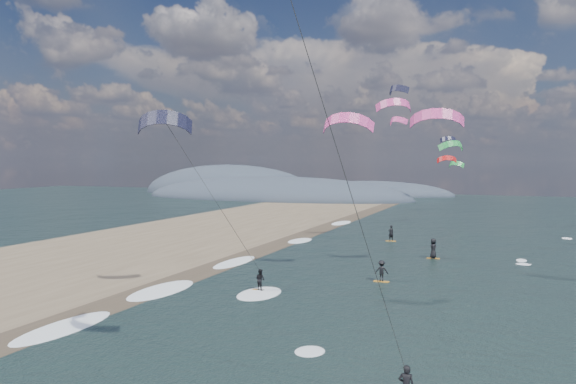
% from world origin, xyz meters
% --- Properties ---
extents(wet_sand_strip, '(3.00, 240.00, 0.00)m').
position_xyz_m(wet_sand_strip, '(-12.00, 10.00, 0.00)').
color(wet_sand_strip, '#382D23').
rests_on(wet_sand_strip, ground).
extents(coastal_hills, '(80.00, 41.00, 15.00)m').
position_xyz_m(coastal_hills, '(-44.84, 107.86, 0.00)').
color(coastal_hills, '#3D4756').
rests_on(coastal_hills, ground).
extents(kitesurfer_near_b, '(6.81, 8.62, 12.40)m').
position_xyz_m(kitesurfer_near_b, '(-7.37, 13.27, 7.41)').
color(kitesurfer_near_b, orange).
rests_on(kitesurfer_near_b, ground).
extents(far_kitesurfers, '(6.74, 20.95, 1.79)m').
position_xyz_m(far_kitesurfers, '(1.95, 31.64, 0.84)').
color(far_kitesurfers, orange).
rests_on(far_kitesurfers, ground).
extents(bg_kite_field, '(14.68, 73.95, 10.55)m').
position_xyz_m(bg_kite_field, '(0.26, 52.57, 12.44)').
color(bg_kite_field, black).
rests_on(bg_kite_field, ground).
extents(shoreline_surf, '(2.40, 79.40, 0.11)m').
position_xyz_m(shoreline_surf, '(-10.80, 14.75, 0.00)').
color(shoreline_surf, white).
rests_on(shoreline_surf, ground).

